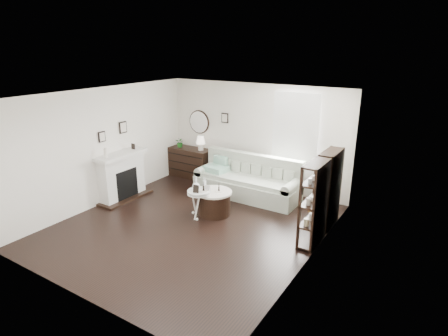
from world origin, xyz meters
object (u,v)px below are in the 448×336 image
Objects in this scene: dresser at (191,162)px; pedestal_table at (199,193)px; sofa at (248,183)px; drum_table at (214,202)px.

pedestal_table is (1.77, -2.04, 0.15)m from dresser.
sofa is 1.69m from pedestal_table.
drum_table is at bearing -41.53° from dresser.
sofa is 4.22× the size of pedestal_table.
drum_table is at bearing -94.70° from sofa.
drum_table is (1.96, -1.74, -0.14)m from dresser.
sofa is at bearing 79.60° from pedestal_table.
dresser is at bearing 138.47° from drum_table.
sofa reaches higher than drum_table.
dresser reaches higher than drum_table.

